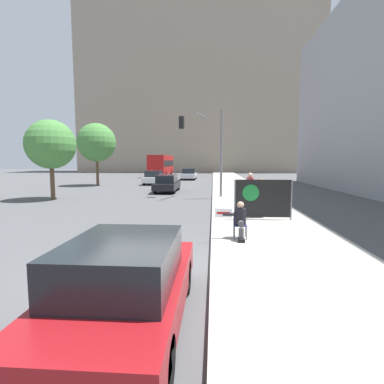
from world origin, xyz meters
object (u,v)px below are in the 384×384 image
object	(u,v)px
jogger_on_sidewalk	(261,198)
car_on_road_midblock	(154,178)
traffic_light_pole	(206,139)
car_on_road_nearest	(167,183)
parked_car_curbside	(125,284)
pedestrian_behind	(250,190)
protest_banner	(263,198)
street_tree_near_curb	(51,145)
city_bus_on_road	(161,164)
seated_protester	(240,219)
car_on_road_distant	(189,174)
street_tree_midblock	(96,143)

from	to	relation	value
jogger_on_sidewalk	car_on_road_midblock	distance (m)	21.13
traffic_light_pole	car_on_road_nearest	size ratio (longest dim) A/B	1.22
traffic_light_pole	parked_car_curbside	world-z (taller)	traffic_light_pole
pedestrian_behind	protest_banner	xyz separation A→B (m)	(0.19, -2.77, -0.06)
street_tree_near_curb	protest_banner	bearing A→B (deg)	-27.71
city_bus_on_road	street_tree_near_curb	size ratio (longest dim) A/B	2.01
traffic_light_pole	city_bus_on_road	bearing A→B (deg)	105.91
seated_protester	parked_car_curbside	xyz separation A→B (m)	(-2.16, -4.94, -0.05)
traffic_light_pole	street_tree_near_curb	xyz separation A→B (m)	(-10.11, -1.45, -0.42)
protest_banner	city_bus_on_road	distance (m)	37.40
car_on_road_midblock	car_on_road_distant	xyz separation A→B (m)	(3.15, 8.19, 0.02)
pedestrian_behind	protest_banner	bearing A→B (deg)	135.03
car_on_road_midblock	street_tree_near_curb	world-z (taller)	street_tree_near_curb
car_on_road_distant	city_bus_on_road	bearing A→B (deg)	123.11
car_on_road_nearest	street_tree_near_curb	xyz separation A→B (m)	(-6.82, -5.36, 2.91)
jogger_on_sidewalk	car_on_road_distant	distance (m)	28.05
car_on_road_midblock	street_tree_midblock	distance (m)	6.93
parked_car_curbside	street_tree_midblock	distance (m)	28.17
car_on_road_midblock	street_tree_near_curb	xyz separation A→B (m)	(-4.18, -13.19, 2.88)
car_on_road_nearest	car_on_road_distant	xyz separation A→B (m)	(0.50, 16.02, 0.05)
car_on_road_midblock	street_tree_midblock	world-z (taller)	street_tree_midblock
protest_banner	traffic_light_pole	xyz separation A→B (m)	(-2.53, 8.10, 3.01)
protest_banner	street_tree_midblock	bearing A→B (deg)	128.21
street_tree_near_curb	street_tree_midblock	distance (m)	11.21
car_on_road_distant	street_tree_midblock	xyz separation A→B (m)	(-8.65, -10.28, 3.65)
jogger_on_sidewalk	car_on_road_nearest	bearing A→B (deg)	-79.63
pedestrian_behind	car_on_road_midblock	xyz separation A→B (m)	(-8.28, 17.06, -0.35)
car_on_road_midblock	traffic_light_pole	bearing A→B (deg)	-63.18
protest_banner	traffic_light_pole	bearing A→B (deg)	107.38
jogger_on_sidewalk	protest_banner	world-z (taller)	jogger_on_sidewalk
traffic_light_pole	parked_car_curbside	xyz separation A→B (m)	(-0.82, -16.19, -3.32)
protest_banner	car_on_road_midblock	bearing A→B (deg)	113.12
pedestrian_behind	car_on_road_nearest	world-z (taller)	pedestrian_behind
traffic_light_pole	street_tree_near_curb	size ratio (longest dim) A/B	1.10
pedestrian_behind	city_bus_on_road	size ratio (longest dim) A/B	0.17
car_on_road_distant	street_tree_near_curb	bearing A→B (deg)	-108.92
seated_protester	street_tree_near_curb	xyz separation A→B (m)	(-11.45, 9.79, 2.85)
protest_banner	car_on_road_distant	xyz separation A→B (m)	(-5.32, 28.02, -0.28)
seated_protester	traffic_light_pole	bearing A→B (deg)	113.41
jogger_on_sidewalk	seated_protester	bearing A→B (deg)	55.21
seated_protester	traffic_light_pole	distance (m)	11.79
car_on_road_distant	street_tree_midblock	world-z (taller)	street_tree_midblock
car_on_road_nearest	street_tree_near_curb	world-z (taller)	street_tree_near_curb
jogger_on_sidewalk	street_tree_near_curb	xyz separation A→B (m)	(-12.65, 6.17, 2.61)
seated_protester	traffic_light_pole	xyz separation A→B (m)	(-1.33, 11.25, 3.27)
car_on_road_distant	city_bus_on_road	distance (m)	9.48
car_on_road_midblock	city_bus_on_road	bearing A→B (deg)	97.06
jogger_on_sidewalk	city_bus_on_road	distance (m)	36.94
seated_protester	street_tree_near_curb	bearing A→B (deg)	156.10
car_on_road_distant	protest_banner	bearing A→B (deg)	-79.25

